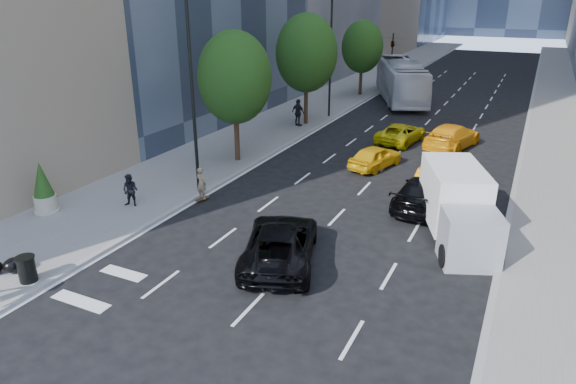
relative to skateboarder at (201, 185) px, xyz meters
The scene contains 23 objects.
ground 6.40m from the skateboarder, 28.18° to the right, with size 160.00×160.00×0.00m, color black.
sidewalk_left 27.22m from the skateboarder, 97.18° to the left, with size 6.00×120.00×0.15m, color slate.
sidewalk_right 31.19m from the skateboarder, 59.98° to the left, with size 4.00×120.00×0.15m, color slate.
lamp_near 5.17m from the skateboarder, 125.84° to the left, with size 2.13×0.22×10.00m.
lamp_far 19.66m from the skateboarder, 92.18° to the left, with size 2.13×0.22×10.00m.
tree_near 7.48m from the skateboarder, 104.93° to the left, with size 4.20×4.20×7.46m.
tree_mid 16.70m from the skateboarder, 95.71° to the left, with size 4.50×4.50×7.99m.
tree_far 29.30m from the skateboarder, 93.16° to the left, with size 3.90×3.90×6.92m.
traffic_signal 37.17m from the skateboarder, 91.24° to the left, with size 2.48×0.53×5.20m.
skateboarder is the anchor object (origin of this frame).
black_sedan_lincoln 7.13m from the skateboarder, 31.24° to the right, with size 2.52×5.46×1.52m, color black.
black_sedan_mercedes 10.52m from the skateboarder, 21.36° to the left, with size 2.04×5.02×1.46m, color black.
taxi_a 10.46m from the skateboarder, 54.33° to the left, with size 1.55×3.86×1.31m, color #E1A70B.
taxi_b 11.49m from the skateboarder, 31.48° to the left, with size 1.38×3.96×1.30m, color #FF9A0D.
taxi_c 15.62m from the skateboarder, 67.01° to the left, with size 2.15×4.66×1.29m, color #D8C70B.
taxi_d 17.31m from the skateboarder, 57.22° to the left, with size 2.18×5.36×1.56m, color #F7A10D.
city_bus 28.75m from the skateboarder, 85.21° to the left, with size 3.08×13.15×3.66m, color silver.
box_truck 11.75m from the skateboarder, ahead, with size 4.13×6.23×2.81m.
pedestrian_a 3.28m from the skateboarder, 136.28° to the right, with size 0.75×0.59×1.55m, color black.
pedestrian_b 15.11m from the skateboarder, 96.72° to the left, with size 1.17×0.49×1.99m, color black.
trash_can 9.06m from the skateboarder, 96.34° to the right, with size 0.60×0.60×0.89m, color black.
planter_shrub 7.02m from the skateboarder, 140.41° to the right, with size 0.98×0.98×2.36m.
garbage_bags 9.24m from the skateboarder, 103.80° to the right, with size 1.09×1.05×0.54m.
Camera 1 is at (8.20, -15.98, 9.52)m, focal length 32.00 mm.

